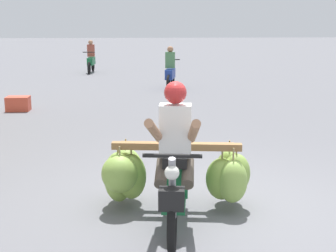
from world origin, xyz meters
TOP-DOWN VIEW (x-y plane):
  - ground_plane at (0.00, 0.00)m, footprint 120.00×120.00m
  - motorbike_main_loaded at (-0.52, -0.10)m, footprint 1.79×1.93m
  - motorbike_distant_ahead_left at (0.28, 10.35)m, footprint 0.58×1.60m
  - motorbike_distant_ahead_right at (-2.75, 15.64)m, footprint 0.50×1.62m
  - produce_crate at (-3.81, 6.64)m, footprint 0.56×0.40m

SIDE VIEW (x-z plane):
  - ground_plane at x=0.00m, z-range 0.00..0.00m
  - produce_crate at x=-3.81m, z-range 0.00..0.36m
  - motorbike_main_loaded at x=-0.52m, z-range -0.30..1.28m
  - motorbike_distant_ahead_left at x=0.28m, z-range -0.13..1.27m
  - motorbike_distant_ahead_right at x=-2.75m, z-range -0.13..1.27m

